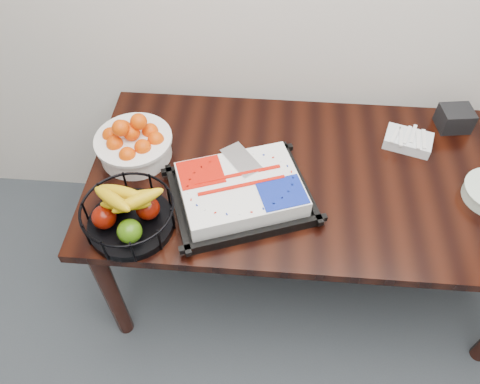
# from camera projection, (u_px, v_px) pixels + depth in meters

# --- Properties ---
(table) EXTENTS (1.80, 0.90, 0.75)m
(table) POSITION_uv_depth(u_px,v_px,m) (314.00, 189.00, 1.91)
(table) COLOR black
(table) RESTS_ON ground
(cake_tray) EXTENTS (0.60, 0.54, 0.10)m
(cake_tray) POSITION_uv_depth(u_px,v_px,m) (241.00, 191.00, 1.73)
(cake_tray) COLOR black
(cake_tray) RESTS_ON table
(tangerine_bowl) EXTENTS (0.31, 0.31, 0.20)m
(tangerine_bowl) POSITION_uv_depth(u_px,v_px,m) (133.00, 140.00, 1.85)
(tangerine_bowl) COLOR white
(tangerine_bowl) RESTS_ON table
(fruit_basket) EXTENTS (0.33, 0.33, 0.17)m
(fruit_basket) POSITION_uv_depth(u_px,v_px,m) (129.00, 214.00, 1.64)
(fruit_basket) COLOR black
(fruit_basket) RESTS_ON table
(fork_bag) EXTENTS (0.21, 0.17, 0.05)m
(fork_bag) POSITION_uv_depth(u_px,v_px,m) (408.00, 140.00, 1.94)
(fork_bag) COLOR silver
(fork_bag) RESTS_ON table
(napkin_box) EXTENTS (0.15, 0.13, 0.09)m
(napkin_box) POSITION_uv_depth(u_px,v_px,m) (455.00, 118.00, 1.99)
(napkin_box) COLOR black
(napkin_box) RESTS_ON table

